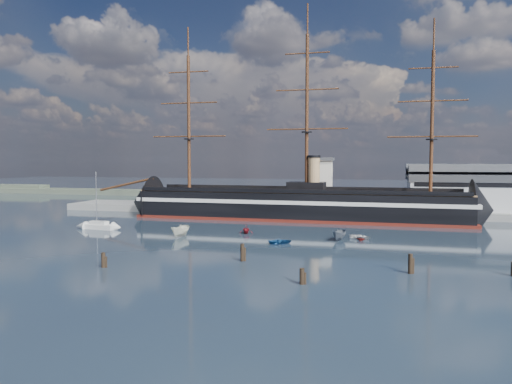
# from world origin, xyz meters

# --- Properties ---
(ground) EXTENTS (600.00, 600.00, 0.00)m
(ground) POSITION_xyz_m (0.00, 40.00, 0.00)
(ground) COLOR #1E2631
(ground) RESTS_ON ground
(quay) EXTENTS (180.00, 18.00, 2.00)m
(quay) POSITION_xyz_m (10.00, 76.00, 0.00)
(quay) COLOR slate
(quay) RESTS_ON ground
(quay_tower) EXTENTS (5.00, 5.00, 15.00)m
(quay_tower) POSITION_xyz_m (3.00, 73.00, 9.75)
(quay_tower) COLOR silver
(quay_tower) RESTS_ON ground
(shoreline) EXTENTS (120.00, 10.00, 4.00)m
(shoreline) POSITION_xyz_m (-139.23, 135.00, 1.45)
(shoreline) COLOR #3F4C38
(shoreline) RESTS_ON ground
(warship) EXTENTS (113.08, 18.51, 53.94)m
(warship) POSITION_xyz_m (-4.34, 60.00, 4.04)
(warship) COLOR black
(warship) RESTS_ON ground
(sailboat) EXTENTS (8.73, 3.68, 13.54)m
(sailboat) POSITION_xyz_m (-45.14, 29.35, 0.86)
(sailboat) COLOR silver
(sailboat) RESTS_ON ground
(motorboat_a) EXTENTS (7.56, 3.28, 2.95)m
(motorboat_a) POSITION_xyz_m (-21.95, 23.14, 0.00)
(motorboat_a) COLOR silver
(motorboat_a) RESTS_ON ground
(motorboat_b) EXTENTS (2.36, 3.11, 1.35)m
(motorboat_b) POSITION_xyz_m (0.28, 19.93, 0.00)
(motorboat_b) COLOR navy
(motorboat_b) RESTS_ON ground
(motorboat_c) EXTENTS (6.80, 3.66, 2.58)m
(motorboat_c) POSITION_xyz_m (11.07, 26.82, 0.00)
(motorboat_c) COLOR #515B67
(motorboat_c) RESTS_ON ground
(motorboat_d) EXTENTS (6.00, 3.79, 2.04)m
(motorboat_d) POSITION_xyz_m (-9.76, 31.29, 0.00)
(motorboat_d) COLOR maroon
(motorboat_d) RESTS_ON ground
(motorboat_e) EXTENTS (2.36, 3.09, 1.34)m
(motorboat_e) POSITION_xyz_m (15.11, 29.85, 0.00)
(motorboat_e) COLOR silver
(motorboat_e) RESTS_ON ground
(motorboat_g) EXTENTS (1.63, 2.96, 1.03)m
(motorboat_g) POSITION_xyz_m (15.36, 27.26, 0.00)
(motorboat_g) COLOR maroon
(motorboat_g) RESTS_ON ground
(piling_near_left) EXTENTS (0.64, 0.64, 2.98)m
(piling_near_left) POSITION_xyz_m (-21.56, -7.71, 0.00)
(piling_near_left) COLOR black
(piling_near_left) RESTS_ON ground
(piling_near_mid) EXTENTS (0.64, 0.64, 2.84)m
(piling_near_mid) POSITION_xyz_m (9.26, -10.49, 0.00)
(piling_near_mid) COLOR black
(piling_near_mid) RESTS_ON ground
(piling_near_right) EXTENTS (0.64, 0.64, 3.56)m
(piling_near_right) POSITION_xyz_m (23.40, -0.58, 0.00)
(piling_near_right) COLOR black
(piling_near_right) RESTS_ON ground
(piling_extra) EXTENTS (0.64, 0.64, 3.50)m
(piling_extra) POSITION_xyz_m (-2.40, 2.06, 0.00)
(piling_extra) COLOR black
(piling_extra) RESTS_ON ground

